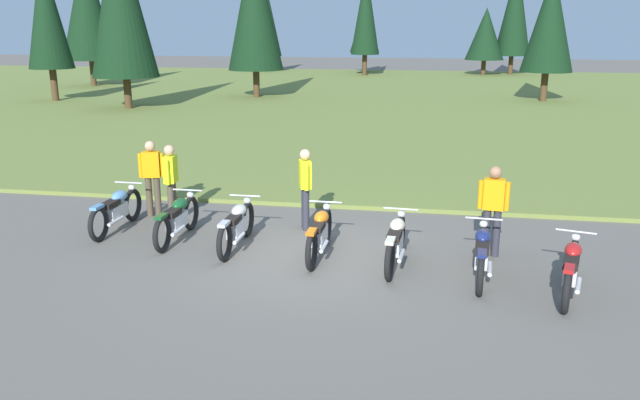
% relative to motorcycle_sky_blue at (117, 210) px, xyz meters
% --- Properties ---
extents(ground_plane, '(140.00, 140.00, 0.00)m').
position_rel_motorcycle_sky_blue_xyz_m(ground_plane, '(4.24, -0.82, -0.44)').
color(ground_plane, '#605B54').
extents(grass_moorland, '(80.00, 44.00, 0.10)m').
position_rel_motorcycle_sky_blue_xyz_m(grass_moorland, '(4.24, 24.30, -0.39)').
color(grass_moorland, olive).
rests_on(grass_moorland, ground).
extents(forest_treeline, '(31.41, 29.05, 9.08)m').
position_rel_motorcycle_sky_blue_xyz_m(forest_treeline, '(-2.73, 30.72, 4.34)').
color(forest_treeline, '#47331E').
rests_on(forest_treeline, ground).
extents(motorcycle_sky_blue, '(0.62, 2.10, 0.88)m').
position_rel_motorcycle_sky_blue_xyz_m(motorcycle_sky_blue, '(0.00, 0.00, 0.00)').
color(motorcycle_sky_blue, black).
rests_on(motorcycle_sky_blue, ground).
extents(motorcycle_british_green, '(0.62, 2.10, 0.88)m').
position_rel_motorcycle_sky_blue_xyz_m(motorcycle_british_green, '(1.46, -0.37, 0.00)').
color(motorcycle_british_green, black).
rests_on(motorcycle_british_green, ground).
extents(motorcycle_silver, '(0.62, 2.10, 0.88)m').
position_rel_motorcycle_sky_blue_xyz_m(motorcycle_silver, '(2.72, -0.60, 0.00)').
color(motorcycle_silver, black).
rests_on(motorcycle_silver, ground).
extents(motorcycle_orange, '(0.62, 2.10, 0.88)m').
position_rel_motorcycle_sky_blue_xyz_m(motorcycle_orange, '(4.33, -0.77, 0.00)').
color(motorcycle_orange, black).
rests_on(motorcycle_orange, ground).
extents(motorcycle_cream, '(0.62, 2.10, 0.88)m').
position_rel_motorcycle_sky_blue_xyz_m(motorcycle_cream, '(5.72, -1.01, 0.00)').
color(motorcycle_cream, black).
rests_on(motorcycle_cream, ground).
extents(motorcycle_navy, '(0.62, 2.10, 0.88)m').
position_rel_motorcycle_sky_blue_xyz_m(motorcycle_navy, '(7.15, -1.37, 0.00)').
color(motorcycle_navy, black).
rests_on(motorcycle_navy, ground).
extents(motorcycle_red, '(0.77, 2.06, 0.88)m').
position_rel_motorcycle_sky_blue_xyz_m(motorcycle_red, '(8.47, -1.82, 0.00)').
color(motorcycle_red, black).
rests_on(motorcycle_red, ground).
extents(rider_in_hivis_vest, '(0.32, 0.53, 1.67)m').
position_rel_motorcycle_sky_blue_xyz_m(rider_in_hivis_vest, '(3.77, 0.74, 0.51)').
color(rider_in_hivis_vest, '#2D2D38').
rests_on(rider_in_hivis_vest, ground).
extents(rider_with_back_turned, '(0.55, 0.26, 1.67)m').
position_rel_motorcycle_sky_blue_xyz_m(rider_with_back_turned, '(7.39, -0.23, 0.51)').
color(rider_with_back_turned, '#2D2D38').
rests_on(rider_with_back_turned, ground).
extents(rider_near_row_end, '(0.53, 0.31, 1.67)m').
position_rel_motorcycle_sky_blue_xyz_m(rider_near_row_end, '(0.32, 1.09, 0.51)').
color(rider_near_row_end, '#4C4233').
rests_on(rider_near_row_end, ground).
extents(rider_checking_bike, '(0.26, 0.55, 1.67)m').
position_rel_motorcycle_sky_blue_xyz_m(rider_checking_bike, '(0.91, 0.71, 0.51)').
color(rider_checking_bike, '#4C4233').
rests_on(rider_checking_bike, ground).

